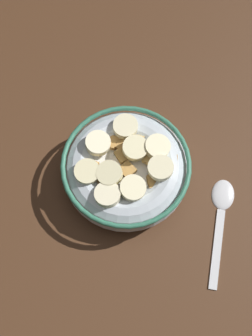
{
  "coord_description": "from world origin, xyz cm",
  "views": [
    {
      "loc": [
        16.93,
        -4.23,
        49.87
      ],
      "look_at": [
        0.0,
        0.0,
        3.0
      ],
      "focal_mm": 43.69,
      "sensor_mm": 36.0,
      "label": 1
    }
  ],
  "objects": [
    {
      "name": "cereal_bowl",
      "position": [
        -0.01,
        -0.02,
        2.66
      ],
      "size": [
        15.73,
        15.73,
        5.72
      ],
      "color": "#B2BCC6",
      "rests_on": "ground_plane"
    },
    {
      "name": "spoon",
      "position": [
        7.16,
        10.56,
        0.34
      ],
      "size": [
        13.38,
        7.56,
        0.8
      ],
      "color": "silver",
      "rests_on": "ground_plane"
    },
    {
      "name": "ground_plane",
      "position": [
        0.0,
        0.0,
        -1.0
      ],
      "size": [
        96.68,
        96.68,
        2.0
      ],
      "primitive_type": "cube",
      "color": "#472B19"
    }
  ]
}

